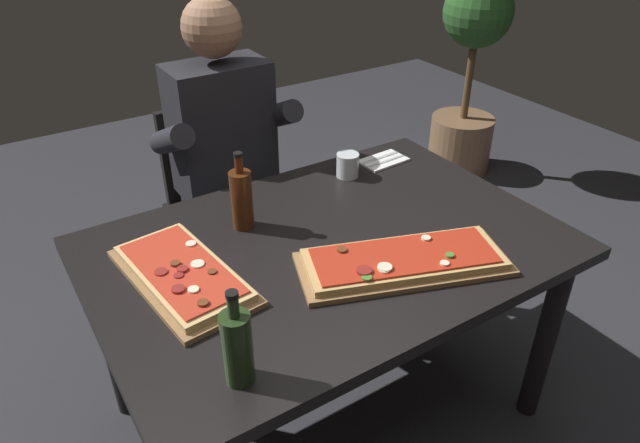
# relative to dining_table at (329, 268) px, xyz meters

# --- Properties ---
(ground_plane) EXTENTS (6.40, 6.40, 0.00)m
(ground_plane) POSITION_rel_dining_table_xyz_m (0.00, 0.00, -0.64)
(ground_plane) COLOR #2D2D33
(dining_table) EXTENTS (1.40, 0.96, 0.74)m
(dining_table) POSITION_rel_dining_table_xyz_m (0.00, 0.00, 0.00)
(dining_table) COLOR black
(dining_table) RESTS_ON ground_plane
(pizza_rectangular_front) EXTENTS (0.64, 0.42, 0.05)m
(pizza_rectangular_front) POSITION_rel_dining_table_xyz_m (0.11, -0.22, 0.11)
(pizza_rectangular_front) COLOR olive
(pizza_rectangular_front) RESTS_ON dining_table
(pizza_rectangular_left) EXTENTS (0.29, 0.50, 0.05)m
(pizza_rectangular_left) POSITION_rel_dining_table_xyz_m (-0.44, 0.06, 0.11)
(pizza_rectangular_left) COLOR olive
(pizza_rectangular_left) RESTS_ON dining_table
(wine_bottle_dark) EXTENTS (0.07, 0.07, 0.25)m
(wine_bottle_dark) POSITION_rel_dining_table_xyz_m (-0.46, -0.34, 0.19)
(wine_bottle_dark) COLOR #233819
(wine_bottle_dark) RESTS_ON dining_table
(oil_bottle_amber) EXTENTS (0.07, 0.07, 0.26)m
(oil_bottle_amber) POSITION_rel_dining_table_xyz_m (-0.18, 0.22, 0.20)
(oil_bottle_amber) COLOR #47230F
(oil_bottle_amber) RESTS_ON dining_table
(tumbler_near_camera) EXTENTS (0.08, 0.08, 0.09)m
(tumbler_near_camera) POSITION_rel_dining_table_xyz_m (0.30, 0.33, 0.13)
(tumbler_near_camera) COLOR silver
(tumbler_near_camera) RESTS_ON dining_table
(napkin_cutlery_set) EXTENTS (0.19, 0.12, 0.01)m
(napkin_cutlery_set) POSITION_rel_dining_table_xyz_m (0.48, 0.35, 0.10)
(napkin_cutlery_set) COLOR white
(napkin_cutlery_set) RESTS_ON dining_table
(diner_chair) EXTENTS (0.44, 0.44, 0.87)m
(diner_chair) POSITION_rel_dining_table_xyz_m (0.01, 0.86, -0.16)
(diner_chair) COLOR black
(diner_chair) RESTS_ON ground_plane
(seated_diner) EXTENTS (0.53, 0.41, 1.33)m
(seated_diner) POSITION_rel_dining_table_xyz_m (0.01, 0.74, 0.10)
(seated_diner) COLOR #23232D
(seated_diner) RESTS_ON ground_plane
(potted_plant_corner) EXTENTS (0.40, 0.40, 1.19)m
(potted_plant_corner) POSITION_rel_dining_table_xyz_m (1.80, 1.19, -0.03)
(potted_plant_corner) COLOR #846042
(potted_plant_corner) RESTS_ON ground_plane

